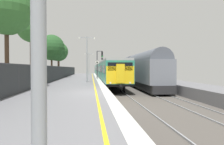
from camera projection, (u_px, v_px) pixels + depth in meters
The scene contains 12 objects.
ground at pixel (139, 101), 15.14m from camera, with size 17.40×110.00×1.21m.
commuter_train_at_platform at pixel (103, 70), 51.44m from camera, with size 2.83×62.31×3.81m.
freight_train_adjacent_track at pixel (120, 69), 50.47m from camera, with size 2.60×61.16×4.64m.
signal_gantry at pixel (99, 61), 36.64m from camera, with size 1.10×0.24×4.60m.
speed_limit_sign at pixel (97, 67), 32.79m from camera, with size 0.59×0.08×2.86m.
platform_lamp_mid at pixel (87, 55), 26.01m from camera, with size 2.00×0.20×5.44m.
platform_lamp_far at pixel (89, 62), 50.10m from camera, with size 2.00×0.20×5.16m.
platform_back_fence at pixel (19, 78), 14.32m from camera, with size 0.07×99.00×1.95m.
background_tree_left at pixel (53, 49), 37.48m from camera, with size 4.44×4.42×7.43m.
background_tree_centre at pixel (31, 29), 28.55m from camera, with size 3.73×3.73×8.82m.
background_tree_right at pixel (7, 10), 17.59m from camera, with size 4.33×4.33×8.72m.
background_tree_back at pixel (59, 52), 42.56m from camera, with size 3.75×3.75×6.79m.
Camera 1 is at (-0.69, -14.84, 1.66)m, focal length 34.86 mm.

